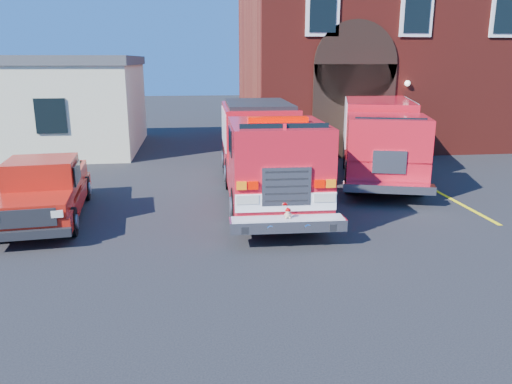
{
  "coord_description": "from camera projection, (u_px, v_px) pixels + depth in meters",
  "views": [
    {
      "loc": [
        -1.34,
        -11.91,
        4.16
      ],
      "look_at": [
        0.0,
        -1.2,
        1.3
      ],
      "focal_mm": 35.0,
      "sensor_mm": 36.0,
      "label": 1
    }
  ],
  "objects": [
    {
      "name": "parking_stripe_mid",
      "position": [
        423.0,
        184.0,
        17.27
      ],
      "size": [
        0.12,
        3.0,
        0.01
      ],
      "primitive_type": "cube",
      "color": "yellow",
      "rests_on": "ground"
    },
    {
      "name": "fire_station",
      "position": [
        390.0,
        58.0,
        26.06
      ],
      "size": [
        15.2,
        10.2,
        8.45
      ],
      "color": "maroon",
      "rests_on": "ground"
    },
    {
      "name": "parking_stripe_near",
      "position": [
        470.0,
        209.0,
        14.39
      ],
      "size": [
        0.12,
        3.0,
        0.01
      ],
      "primitive_type": "cube",
      "color": "yellow",
      "rests_on": "ground"
    },
    {
      "name": "secondary_truck",
      "position": [
        379.0,
        136.0,
        18.37
      ],
      "size": [
        4.73,
        8.62,
        2.68
      ],
      "color": "black",
      "rests_on": "ground"
    },
    {
      "name": "parking_stripe_far",
      "position": [
        390.0,
        166.0,
        20.15
      ],
      "size": [
        0.12,
        3.0,
        0.01
      ],
      "primitive_type": "cube",
      "color": "yellow",
      "rests_on": "ground"
    },
    {
      "name": "fire_engine",
      "position": [
        265.0,
        151.0,
        15.47
      ],
      "size": [
        2.76,
        9.1,
        2.79
      ],
      "color": "black",
      "rests_on": "ground"
    },
    {
      "name": "pickup_truck",
      "position": [
        46.0,
        190.0,
        13.35
      ],
      "size": [
        2.34,
        5.3,
        1.68
      ],
      "color": "black",
      "rests_on": "ground"
    },
    {
      "name": "side_building",
      "position": [
        29.0,
        103.0,
        23.47
      ],
      "size": [
        10.2,
        8.2,
        4.35
      ],
      "color": "beige",
      "rests_on": "ground"
    },
    {
      "name": "ground",
      "position": [
        250.0,
        229.0,
        12.65
      ],
      "size": [
        100.0,
        100.0,
        0.0
      ],
      "primitive_type": "plane",
      "color": "black",
      "rests_on": "ground"
    }
  ]
}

